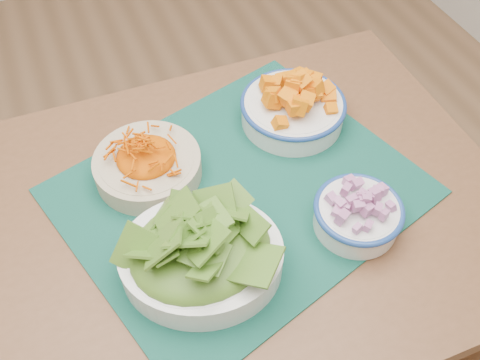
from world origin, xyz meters
The scene contains 7 objects.
ground centered at (0.00, 0.00, 0.00)m, with size 4.00×4.00×0.00m, color #A2744E.
table centered at (0.06, -0.18, 0.64)m, with size 1.14×0.77×0.75m.
placemat centered at (0.15, -0.16, 0.75)m, with size 0.60×0.49×0.00m, color #083128.
carrot_bowl centered at (0.00, -0.06, 0.79)m, with size 0.20×0.20×0.08m.
squash_bowl centered at (0.31, -0.03, 0.80)m, with size 0.23×0.23×0.11m.
lettuce_bowl centered at (0.03, -0.28, 0.81)m, with size 0.32×0.30×0.11m.
onion_bowl centered at (0.30, -0.30, 0.79)m, with size 0.15×0.15×0.07m.
Camera 1 is at (-0.09, -0.72, 1.52)m, focal length 40.00 mm.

